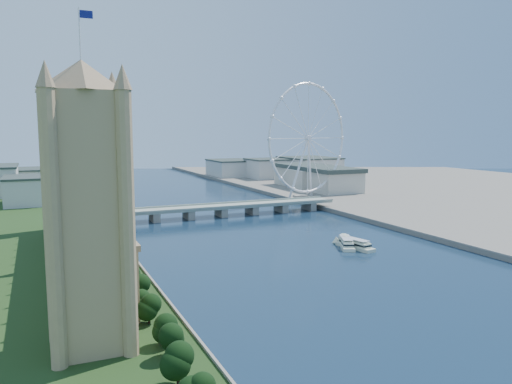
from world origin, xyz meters
TOP-DOWN VIEW (x-y plane):
  - tree_row at (-113.00, 66.00)m, footprint 8.27×200.27m
  - victoria_tower at (-135.00, 55.00)m, footprint 28.16×28.16m
  - parliament_range at (-128.00, 170.00)m, footprint 24.00×200.00m
  - big_ben at (-128.00, 278.00)m, footprint 20.02×20.02m
  - westminster_bridge at (0.00, 300.00)m, footprint 220.00×22.00m
  - london_eye at (119.98, 355.08)m, footprint 113.60×39.12m
  - county_hall at (175.00, 430.00)m, footprint 54.00×144.00m
  - city_skyline at (39.22, 560.08)m, footprint 505.00×280.00m
  - tour_boat_near at (37.88, 148.48)m, footprint 14.10×32.68m
  - tour_boat_far at (34.81, 154.37)m, footprint 21.01×32.37m

SIDE VIEW (x-z plane):
  - county_hall at x=175.00m, z-range -17.50..17.50m
  - tour_boat_near at x=37.88m, z-range -3.51..3.51m
  - tour_boat_far at x=34.81m, z-range -3.54..3.54m
  - westminster_bridge at x=0.00m, z-range 1.88..11.38m
  - tree_row at x=-113.00m, z-range -1.13..18.69m
  - city_skyline at x=39.22m, z-range 0.96..32.96m
  - parliament_range at x=-128.00m, z-range -16.52..53.48m
  - victoria_tower at x=-135.00m, z-range -1.51..110.49m
  - big_ben at x=-128.00m, z-range 11.57..121.57m
  - london_eye at x=119.98m, z-range 5.37..129.67m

